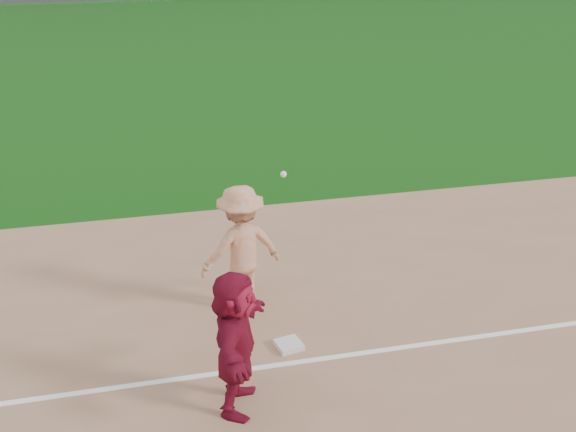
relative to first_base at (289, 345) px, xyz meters
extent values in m
plane|color=#10450D|center=(0.44, 0.40, -0.06)|extent=(160.00, 160.00, 0.00)
cube|color=white|center=(0.44, -0.40, -0.04)|extent=(60.00, 0.10, 0.01)
cube|color=silver|center=(0.00, 0.00, 0.00)|extent=(0.43, 0.43, 0.08)
imported|color=maroon|center=(-0.97, -1.14, 0.94)|extent=(1.11, 1.92, 1.97)
imported|color=#AFAFB2|center=(-0.45, 1.36, 1.00)|extent=(1.49, 1.06, 2.09)
sphere|color=white|center=(0.10, 0.78, 2.42)|extent=(0.09, 0.09, 0.09)
camera|label=1|loc=(-2.10, -8.78, 6.09)|focal=45.00mm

